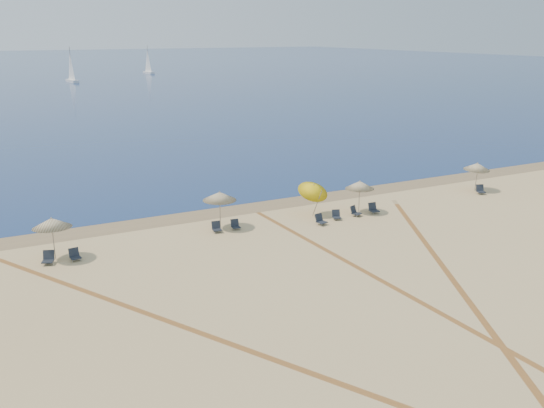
{
  "coord_description": "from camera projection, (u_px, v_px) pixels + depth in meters",
  "views": [
    {
      "loc": [
        -18.3,
        -15.05,
        12.66
      ],
      "look_at": [
        0.0,
        20.0,
        1.3
      ],
      "focal_mm": 39.96,
      "sensor_mm": 36.0,
      "label": 1
    }
  ],
  "objects": [
    {
      "name": "umbrella_3",
      "position": [
        314.0,
        189.0,
        42.41
      ],
      "size": [
        2.15,
        2.17,
        2.74
      ],
      "color": "gray",
      "rests_on": "ground"
    },
    {
      "name": "umbrella_5",
      "position": [
        477.0,
        166.0,
        49.12
      ],
      "size": [
        2.1,
        2.13,
        2.37
      ],
      "color": "gray",
      "rests_on": "ground"
    },
    {
      "name": "chair_7",
      "position": [
        336.0,
        215.0,
        42.05
      ],
      "size": [
        0.73,
        0.79,
        0.66
      ],
      "rotation": [
        0.0,
        0.0,
        -0.33
      ],
      "color": "black",
      "rests_on": "ground"
    },
    {
      "name": "chair_3",
      "position": [
        75.0,
        255.0,
        34.58
      ],
      "size": [
        0.64,
        0.73,
        0.69
      ],
      "rotation": [
        0.0,
        0.0,
        0.12
      ],
      "color": "black",
      "rests_on": "ground"
    },
    {
      "name": "chair_2",
      "position": [
        48.0,
        258.0,
        34.05
      ],
      "size": [
        0.83,
        0.89,
        0.74
      ],
      "rotation": [
        0.0,
        0.0,
        -0.36
      ],
      "color": "black",
      "rests_on": "ground"
    },
    {
      "name": "ground",
      "position": [
        500.0,
        356.0,
        24.46
      ],
      "size": [
        160.0,
        160.0,
        0.0
      ],
      "primitive_type": "plane",
      "color": "tan",
      "rests_on": "ground"
    },
    {
      "name": "chair_9",
      "position": [
        373.0,
        209.0,
        43.52
      ],
      "size": [
        0.67,
        0.77,
        0.74
      ],
      "rotation": [
        0.0,
        0.0,
        -0.09
      ],
      "color": "black",
      "rests_on": "ground"
    },
    {
      "name": "chair_8",
      "position": [
        355.0,
        212.0,
        42.85
      ],
      "size": [
        0.82,
        0.87,
        0.71
      ],
      "rotation": [
        0.0,
        0.0,
        0.41
      ],
      "color": "black",
      "rests_on": "ground"
    },
    {
      "name": "chair_6",
      "position": [
        320.0,
        220.0,
        40.94
      ],
      "size": [
        0.74,
        0.82,
        0.73
      ],
      "rotation": [
        0.0,
        0.0,
        0.22
      ],
      "color": "black",
      "rests_on": "ground"
    },
    {
      "name": "tire_tracks",
      "position": [
        327.0,
        284.0,
        31.38
      ],
      "size": [
        54.35,
        41.73,
        0.0
      ],
      "color": "tan",
      "rests_on": "ground"
    },
    {
      "name": "ocean",
      "position": [
        7.0,
        67.0,
        216.16
      ],
      "size": [
        500.0,
        500.0,
        0.0
      ],
      "primitive_type": "plane",
      "color": "#0C2151",
      "rests_on": "ground"
    },
    {
      "name": "chair_5",
      "position": [
        235.0,
        225.0,
        40.0
      ],
      "size": [
        0.6,
        0.69,
        0.65
      ],
      "rotation": [
        0.0,
        0.0,
        -0.12
      ],
      "color": "black",
      "rests_on": "ground"
    },
    {
      "name": "umbrella_1",
      "position": [
        52.0,
        223.0,
        34.18
      ],
      "size": [
        2.2,
        2.22,
        2.54
      ],
      "color": "gray",
      "rests_on": "ground"
    },
    {
      "name": "chair_4",
      "position": [
        217.0,
        227.0,
        39.44
      ],
      "size": [
        0.66,
        0.75,
        0.69
      ],
      "rotation": [
        0.0,
        0.0,
        -0.15
      ],
      "color": "black",
      "rests_on": "ground"
    },
    {
      "name": "sailboat_1",
      "position": [
        148.0,
        65.0,
        184.13
      ],
      "size": [
        2.16,
        5.76,
        8.37
      ],
      "rotation": [
        0.0,
        0.0,
        0.13
      ],
      "color": "white",
      "rests_on": "ocean"
    },
    {
      "name": "sailboat_0",
      "position": [
        71.0,
        72.0,
        153.23
      ],
      "size": [
        2.41,
        6.05,
        8.78
      ],
      "rotation": [
        0.0,
        0.0,
        0.16
      ],
      "color": "white",
      "rests_on": "ocean"
    },
    {
      "name": "chair_10",
      "position": [
        480.0,
        190.0,
        48.65
      ],
      "size": [
        0.83,
        0.89,
        0.73
      ],
      "rotation": [
        0.0,
        0.0,
        -0.4
      ],
      "color": "black",
      "rests_on": "ground"
    },
    {
      "name": "umbrella_4",
      "position": [
        360.0,
        185.0,
        43.15
      ],
      "size": [
        2.06,
        2.06,
        2.4
      ],
      "color": "gray",
      "rests_on": "ground"
    },
    {
      "name": "wet_sand",
      "position": [
        247.0,
        208.0,
        44.91
      ],
      "size": [
        500.0,
        500.0,
        0.0
      ],
      "primitive_type": "plane",
      "color": "olive",
      "rests_on": "ground"
    },
    {
      "name": "umbrella_2",
      "position": [
        220.0,
        196.0,
        39.64
      ],
      "size": [
        2.23,
        2.24,
        2.55
      ],
      "color": "gray",
      "rests_on": "ground"
    }
  ]
}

